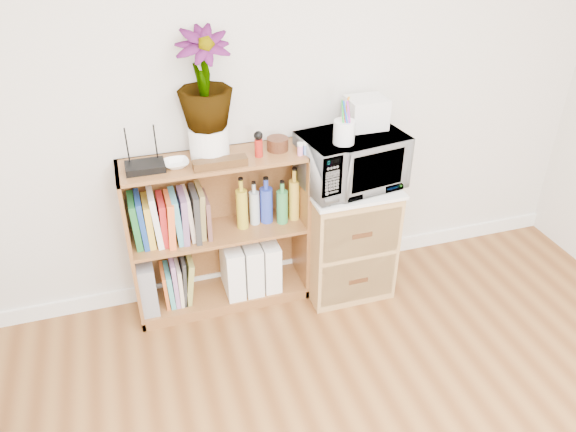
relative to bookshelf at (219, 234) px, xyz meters
name	(u,v)px	position (x,y,z in m)	size (l,w,h in m)	color
skirting_board	(273,268)	(0.35, 0.14, -0.42)	(4.00, 0.02, 0.10)	white
bookshelf	(219,234)	(0.00, 0.00, 0.00)	(1.00, 0.30, 0.95)	brown
wicker_unit	(345,238)	(0.75, -0.08, -0.12)	(0.50, 0.45, 0.70)	#9E7542
microwave	(351,160)	(0.75, -0.08, 0.40)	(0.55, 0.37, 0.30)	white
pen_cup	(344,132)	(0.66, -0.16, 0.61)	(0.11, 0.11, 0.12)	white
small_appliance	(366,113)	(0.86, 0.00, 0.63)	(0.21, 0.18, 0.17)	silver
router	(145,167)	(-0.35, -0.02, 0.49)	(0.20, 0.13, 0.04)	black
white_bowl	(176,164)	(-0.19, -0.03, 0.49)	(0.13, 0.13, 0.03)	white
plant_pot	(209,143)	(-0.01, 0.02, 0.56)	(0.21, 0.21, 0.17)	white
potted_plant	(204,80)	(-0.01, 0.02, 0.90)	(0.28, 0.28, 0.49)	#30742E
trinket_box	(220,163)	(0.02, -0.10, 0.50)	(0.28, 0.07, 0.04)	#361F0E
kokeshi_doll	(259,148)	(0.24, -0.04, 0.52)	(0.04, 0.04, 0.10)	maroon
wooden_bowl	(278,144)	(0.36, 0.01, 0.51)	(0.12, 0.12, 0.07)	#3A1C0F
paint_jars	(306,149)	(0.48, -0.09, 0.50)	(0.11, 0.04, 0.06)	pink
file_box	(147,283)	(-0.44, 0.00, -0.25)	(0.10, 0.26, 0.32)	gray
magazine_holder_left	(232,268)	(0.06, -0.01, -0.24)	(0.10, 0.26, 0.32)	white
magazine_holder_mid	(251,264)	(0.17, -0.01, -0.25)	(0.10, 0.26, 0.32)	white
magazine_holder_right	(269,262)	(0.28, -0.01, -0.25)	(0.10, 0.25, 0.31)	white
cookbooks	(170,217)	(-0.26, 0.00, 0.16)	(0.42, 0.20, 0.31)	#1C6C30
liquor_bottles	(274,200)	(0.33, 0.00, 0.17)	(0.45, 0.07, 0.32)	gold
lower_books	(178,281)	(-0.26, 0.00, -0.27)	(0.19, 0.19, 0.30)	#CC5D24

